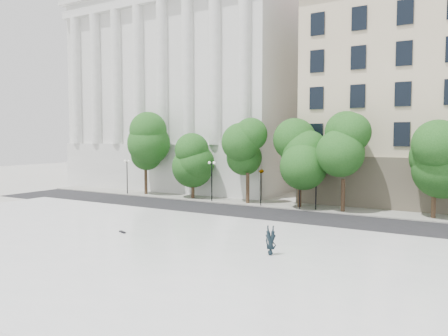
{
  "coord_description": "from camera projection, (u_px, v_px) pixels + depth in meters",
  "views": [
    {
      "loc": [
        18.08,
        -16.29,
        6.81
      ],
      "look_at": [
        2.7,
        10.0,
        4.68
      ],
      "focal_mm": 35.0,
      "sensor_mm": 36.0,
      "label": 1
    }
  ],
  "objects": [
    {
      "name": "street",
      "position": [
        243.0,
        213.0,
        39.11
      ],
      "size": [
        60.0,
        8.0,
        0.02
      ],
      "primitive_type": "cube",
      "color": "black",
      "rests_on": "ground"
    },
    {
      "name": "plaza",
      "position": [
        126.0,
        247.0,
        26.18
      ],
      "size": [
        44.0,
        22.0,
        0.45
      ],
      "primitive_type": "cube",
      "color": "white",
      "rests_on": "ground"
    },
    {
      "name": "ground",
      "position": [
        88.0,
        263.0,
        23.61
      ],
      "size": [
        160.0,
        160.0,
        0.0
      ],
      "primitive_type": "plane",
      "color": "#B8B6AE",
      "rests_on": "ground"
    },
    {
      "name": "traffic_light_west",
      "position": [
        261.0,
        169.0,
        42.7
      ],
      "size": [
        0.82,
        1.98,
        4.28
      ],
      "color": "black",
      "rests_on": "ground"
    },
    {
      "name": "traffic_light_east",
      "position": [
        300.0,
        171.0,
        40.68
      ],
      "size": [
        0.74,
        1.81,
        4.21
      ],
      "color": "black",
      "rests_on": "ground"
    },
    {
      "name": "building_west",
      "position": [
        207.0,
        96.0,
        64.49
      ],
      "size": [
        31.5,
        27.65,
        25.6
      ],
      "color": "silver",
      "rests_on": "ground"
    },
    {
      "name": "far_sidewalk",
      "position": [
        271.0,
        204.0,
        44.27
      ],
      "size": [
        60.0,
        4.0,
        0.12
      ],
      "primitive_type": "cube",
      "color": "gray",
      "rests_on": "ground"
    },
    {
      "name": "person_lying",
      "position": [
        271.0,
        251.0,
        23.59
      ],
      "size": [
        1.03,
        1.72,
        0.44
      ],
      "primitive_type": "imported",
      "rotation": [
        -1.54,
        0.0,
        0.3
      ],
      "color": "black",
      "rests_on": "plaza"
    },
    {
      "name": "street_trees",
      "position": [
        262.0,
        154.0,
        43.7
      ],
      "size": [
        35.09,
        4.55,
        7.76
      ],
      "color": "#382619",
      "rests_on": "ground"
    },
    {
      "name": "lamp_posts",
      "position": [
        264.0,
        176.0,
        42.91
      ],
      "size": [
        36.7,
        0.28,
        4.47
      ],
      "color": "black",
      "rests_on": "ground"
    },
    {
      "name": "skateboard",
      "position": [
        122.0,
        232.0,
        29.22
      ],
      "size": [
        0.76,
        0.48,
        0.08
      ],
      "primitive_type": "cube",
      "rotation": [
        0.0,
        0.0,
        -0.41
      ],
      "color": "black",
      "rests_on": "plaza"
    }
  ]
}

